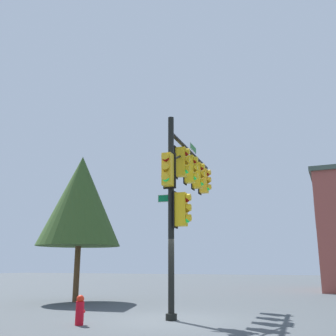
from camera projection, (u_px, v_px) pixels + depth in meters
ground_plane at (171, 320)px, 12.19m from camera, size 120.00×120.00×0.00m
signal_pole_assembly at (186, 182)px, 14.81m from camera, size 6.08×1.25×6.74m
fire_hydrant at (80, 310)px, 11.28m from camera, size 0.33×0.24×0.83m
tree_mid at (81, 200)px, 19.31m from camera, size 4.01×4.01×7.02m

